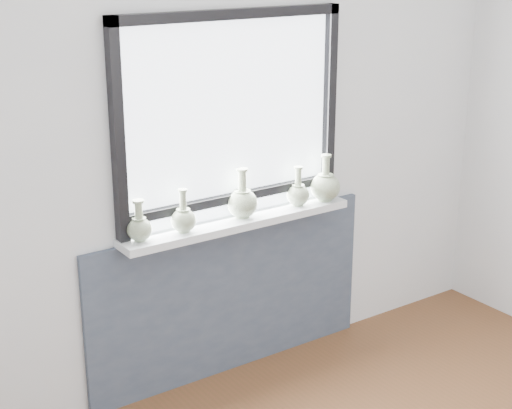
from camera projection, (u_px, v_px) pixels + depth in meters
back_wall at (227, 139)px, 3.99m from camera, size 3.60×0.02×2.60m
apron_panel at (232, 297)px, 4.24m from camera, size 1.70×0.03×0.86m
windowsill at (238, 222)px, 4.04m from camera, size 1.32×0.18×0.04m
window at (231, 113)px, 3.92m from camera, size 1.30×0.06×1.05m
vase_a at (139, 227)px, 3.72m from camera, size 0.12×0.12×0.20m
vase_b at (183, 219)px, 3.83m from camera, size 0.13×0.13×0.22m
vase_c at (242, 202)px, 4.03m from camera, size 0.16×0.16×0.26m
vase_d at (298, 193)px, 4.22m from camera, size 0.12×0.12×0.22m
vase_e at (325, 186)px, 4.30m from camera, size 0.17×0.17×0.26m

